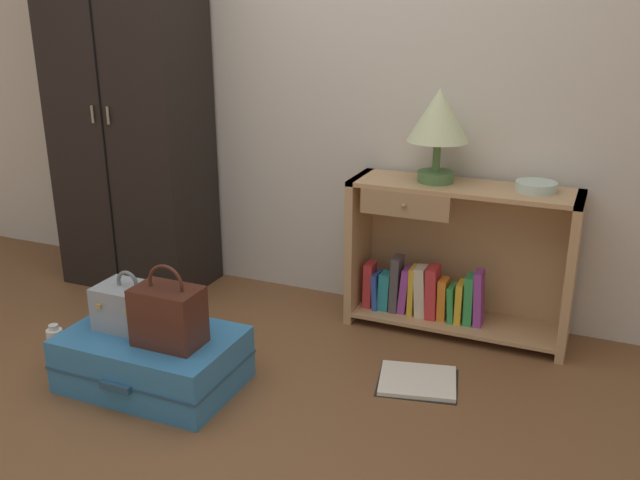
# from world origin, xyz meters

# --- Properties ---
(ground_plane) EXTENTS (9.00, 9.00, 0.00)m
(ground_plane) POSITION_xyz_m (0.00, 0.00, 0.00)
(ground_plane) COLOR brown
(back_wall) EXTENTS (6.40, 0.10, 2.60)m
(back_wall) POSITION_xyz_m (0.00, 1.50, 1.30)
(back_wall) COLOR beige
(back_wall) RESTS_ON ground_plane
(wardrobe) EXTENTS (0.81, 0.47, 2.00)m
(wardrobe) POSITION_xyz_m (-1.09, 1.20, 1.00)
(wardrobe) COLOR black
(wardrobe) RESTS_ON ground_plane
(bookshelf) EXTENTS (1.07, 0.33, 0.75)m
(bookshelf) POSITION_xyz_m (0.70, 1.28, 0.35)
(bookshelf) COLOR tan
(bookshelf) RESTS_ON ground_plane
(table_lamp) EXTENTS (0.29, 0.29, 0.44)m
(table_lamp) POSITION_xyz_m (0.61, 1.28, 1.04)
(table_lamp) COLOR #4C7542
(table_lamp) RESTS_ON bookshelf
(bowl) EXTENTS (0.18, 0.18, 0.04)m
(bowl) POSITION_xyz_m (1.06, 1.29, 0.77)
(bowl) COLOR silver
(bowl) RESTS_ON bookshelf
(suitcase_large) EXTENTS (0.73, 0.50, 0.24)m
(suitcase_large) POSITION_xyz_m (-0.32, 0.25, 0.12)
(suitcase_large) COLOR teal
(suitcase_large) RESTS_ON ground_plane
(train_case) EXTENTS (0.27, 0.20, 0.26)m
(train_case) POSITION_xyz_m (-0.43, 0.27, 0.33)
(train_case) COLOR #8E99A3
(train_case) RESTS_ON suitcase_large
(handbag) EXTENTS (0.27, 0.17, 0.34)m
(handbag) POSITION_xyz_m (-0.20, 0.21, 0.36)
(handbag) COLOR #472319
(handbag) RESTS_ON suitcase_large
(bottle) EXTENTS (0.07, 0.07, 0.21)m
(bottle) POSITION_xyz_m (-0.81, 0.20, 0.10)
(bottle) COLOR white
(bottle) RESTS_ON ground_plane
(open_book_on_floor) EXTENTS (0.39, 0.35, 0.02)m
(open_book_on_floor) POSITION_xyz_m (0.72, 0.70, 0.01)
(open_book_on_floor) COLOR white
(open_book_on_floor) RESTS_ON ground_plane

